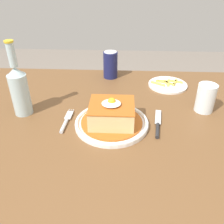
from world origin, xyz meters
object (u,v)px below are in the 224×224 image
knife (158,126)px  drinking_glass (205,100)px  side_plate_fries (168,85)px  fork (66,122)px  beer_bottle_clear (19,88)px  main_plate (112,123)px  soda_can (110,65)px

knife → drinking_glass: drinking_glass is taller
knife → side_plate_fries: 0.33m
fork → side_plate_fries: size_ratio=0.83×
fork → beer_bottle_clear: bearing=159.6°
drinking_glass → side_plate_fries: size_ratio=0.62×
main_plate → beer_bottle_clear: bearing=169.0°
main_plate → fork: 0.16m
fork → side_plate_fries: (0.39, 0.31, -0.00)m
beer_bottle_clear → fork: bearing=-20.4°
main_plate → soda_can: soda_can is taller
fork → soda_can: (0.13, 0.40, 0.06)m
soda_can → beer_bottle_clear: 0.45m
knife → side_plate_fries: (0.08, 0.32, -0.00)m
main_plate → knife: (0.15, -0.01, -0.00)m
knife → beer_bottle_clear: bearing=171.4°
fork → side_plate_fries: bearing=38.8°
main_plate → fork: (-0.16, 0.00, -0.00)m
main_plate → beer_bottle_clear: size_ratio=0.94×
main_plate → beer_bottle_clear: beer_bottle_clear is taller
knife → beer_bottle_clear: size_ratio=0.62×
main_plate → fork: main_plate is taller
soda_can → side_plate_fries: 0.28m
beer_bottle_clear → side_plate_fries: size_ratio=1.56×
main_plate → drinking_glass: (0.34, 0.11, 0.04)m
main_plate → knife: size_ratio=1.50×
main_plate → drinking_glass: 0.36m
knife → main_plate: bearing=176.7°
main_plate → soda_can: (-0.03, 0.40, 0.05)m
main_plate → drinking_glass: size_ratio=2.37×
fork → beer_bottle_clear: (-0.17, 0.06, 0.09)m
knife → drinking_glass: (0.18, 0.12, 0.04)m
fork → beer_bottle_clear: 0.20m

